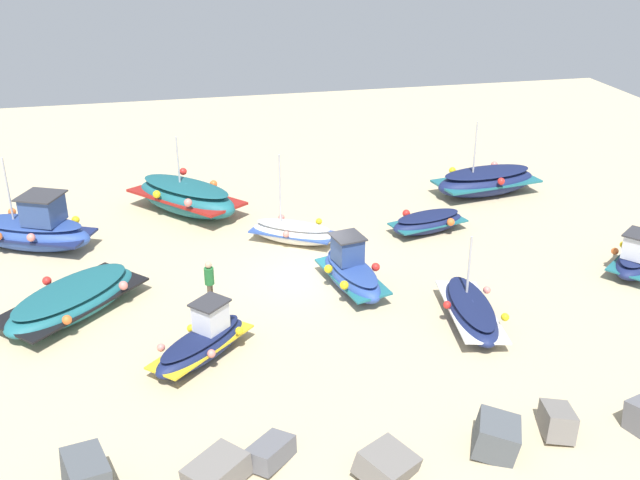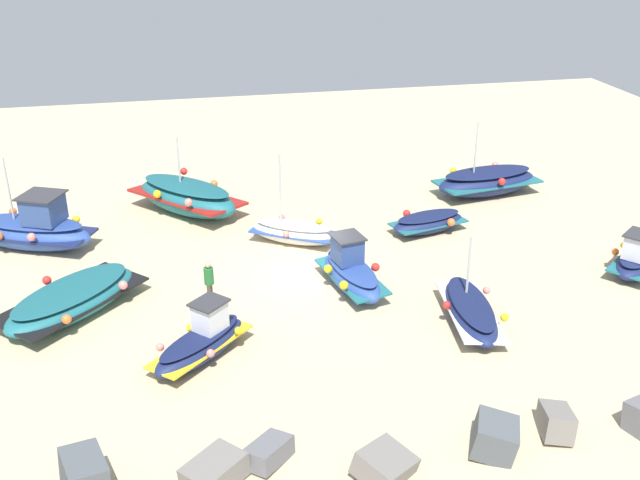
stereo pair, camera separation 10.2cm
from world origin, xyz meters
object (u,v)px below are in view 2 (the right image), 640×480
at_px(fishing_boat_6, 202,342).
at_px(fishing_boat_8, 470,311).
at_px(fishing_boat_4, 187,197).
at_px(fishing_boat_2, 33,229).
at_px(fishing_boat_5, 351,272).
at_px(fishing_boat_7, 640,259).
at_px(fishing_boat_1, 72,299).
at_px(person_walking, 209,281).
at_px(fishing_boat_9, 293,232).
at_px(fishing_boat_0, 487,181).
at_px(fishing_boat_3, 428,222).

distance_m(fishing_boat_6, fishing_boat_8, 8.54).
bearing_deg(fishing_boat_8, fishing_boat_4, -135.84).
xyz_separation_m(fishing_boat_2, fishing_boat_4, (-6.02, -2.40, -0.05)).
xyz_separation_m(fishing_boat_5, fishing_boat_7, (-10.56, 1.04, -0.07)).
xyz_separation_m(fishing_boat_1, fishing_boat_2, (1.89, -5.53, 0.28)).
xyz_separation_m(fishing_boat_6, person_walking, (-0.48, -2.96, 0.44)).
bearing_deg(fishing_boat_7, fishing_boat_9, -61.83).
xyz_separation_m(fishing_boat_6, fishing_boat_7, (-15.94, -2.22, 0.01)).
xyz_separation_m(fishing_boat_7, fishing_boat_8, (7.40, 2.04, -0.12)).
distance_m(fishing_boat_0, fishing_boat_9, 10.20).
bearing_deg(fishing_boat_9, fishing_boat_1, -122.13).
distance_m(fishing_boat_6, person_walking, 3.03).
xyz_separation_m(fishing_boat_3, fishing_boat_8, (1.14, 7.10, 0.01)).
distance_m(fishing_boat_1, fishing_boat_2, 5.85).
xyz_separation_m(fishing_boat_2, fishing_boat_7, (-21.80, 6.86, -0.23)).
distance_m(fishing_boat_2, fishing_boat_7, 22.85).
relative_size(fishing_boat_2, fishing_boat_3, 1.52).
relative_size(fishing_boat_4, fishing_boat_8, 1.29).
height_order(fishing_boat_2, fishing_boat_6, fishing_boat_2).
height_order(fishing_boat_1, fishing_boat_5, fishing_boat_5).
bearing_deg(fishing_boat_1, fishing_boat_2, -116.76).
xyz_separation_m(fishing_boat_0, fishing_boat_5, (8.38, 7.49, -0.02)).
xyz_separation_m(fishing_boat_8, person_walking, (8.06, -2.77, 0.54)).
bearing_deg(fishing_boat_0, fishing_boat_1, -166.85).
height_order(fishing_boat_8, person_walking, fishing_boat_8).
height_order(fishing_boat_1, fishing_boat_3, fishing_boat_1).
height_order(fishing_boat_2, fishing_boat_5, fishing_boat_2).
relative_size(fishing_boat_7, fishing_boat_8, 0.81).
xyz_separation_m(fishing_boat_3, fishing_boat_4, (9.51, -4.20, 0.31)).
height_order(fishing_boat_5, fishing_boat_8, fishing_boat_8).
relative_size(fishing_boat_1, fishing_boat_2, 0.97).
bearing_deg(fishing_boat_7, fishing_boat_6, -30.04).
bearing_deg(fishing_boat_5, fishing_boat_7, -106.85).
height_order(fishing_boat_0, fishing_boat_7, fishing_boat_0).
xyz_separation_m(fishing_boat_7, fishing_boat_9, (11.83, -5.23, -0.10)).
height_order(fishing_boat_3, fishing_boat_5, fishing_boat_5).
relative_size(fishing_boat_3, fishing_boat_9, 0.95).
xyz_separation_m(fishing_boat_4, fishing_boat_6, (0.17, 11.48, -0.20)).
distance_m(fishing_boat_7, fishing_boat_8, 7.68).
distance_m(fishing_boat_2, fishing_boat_4, 6.48).
bearing_deg(fishing_boat_9, fishing_boat_8, -26.54).
relative_size(fishing_boat_0, fishing_boat_7, 1.51).
height_order(fishing_boat_3, fishing_boat_7, fishing_boat_7).
xyz_separation_m(fishing_boat_0, fishing_boat_6, (13.76, 10.75, -0.10)).
relative_size(fishing_boat_4, fishing_boat_7, 1.60).
bearing_deg(fishing_boat_2, fishing_boat_5, -2.85).
distance_m(fishing_boat_1, fishing_boat_7, 19.96).
relative_size(fishing_boat_6, fishing_boat_7, 1.00).
height_order(fishing_boat_4, fishing_boat_5, fishing_boat_4).
bearing_deg(fishing_boat_4, fishing_boat_5, -9.13).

